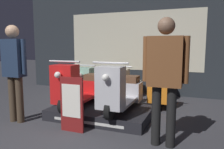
% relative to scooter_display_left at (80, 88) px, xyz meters
% --- Properties ---
extents(ground_plane, '(30.00, 30.00, 0.00)m').
position_rel_scooter_display_left_xyz_m(ground_plane, '(0.35, -1.29, -0.58)').
color(ground_plane, '#38383D').
extents(shop_wall_back, '(7.24, 0.09, 3.20)m').
position_rel_scooter_display_left_xyz_m(shop_wall_back, '(0.35, 2.56, 1.02)').
color(shop_wall_back, '#23282D').
rests_on(shop_wall_back, ground_plane).
extents(display_platform, '(1.93, 1.16, 0.20)m').
position_rel_scooter_display_left_xyz_m(display_platform, '(0.43, 0.05, -0.48)').
color(display_platform, black).
rests_on(display_platform, ground_plane).
extents(scooter_display_left, '(0.62, 1.59, 0.96)m').
position_rel_scooter_display_left_xyz_m(scooter_display_left, '(0.00, 0.00, 0.00)').
color(scooter_display_left, black).
rests_on(scooter_display_left, display_platform).
extents(scooter_display_right, '(0.62, 1.59, 0.96)m').
position_rel_scooter_display_left_xyz_m(scooter_display_right, '(0.87, 0.00, 0.00)').
color(scooter_display_right, black).
rests_on(scooter_display_right, display_platform).
extents(scooter_backrow_0, '(0.62, 1.59, 0.96)m').
position_rel_scooter_display_left_xyz_m(scooter_backrow_0, '(-0.42, 1.46, -0.20)').
color(scooter_backrow_0, black).
rests_on(scooter_backrow_0, ground_plane).
extents(scooter_backrow_1, '(0.62, 1.59, 0.96)m').
position_rel_scooter_display_left_xyz_m(scooter_backrow_1, '(0.49, 1.46, -0.20)').
color(scooter_backrow_1, black).
rests_on(scooter_backrow_1, ground_plane).
extents(scooter_backrow_2, '(0.62, 1.59, 0.96)m').
position_rel_scooter_display_left_xyz_m(scooter_backrow_2, '(1.40, 1.46, -0.20)').
color(scooter_backrow_2, black).
rests_on(scooter_backrow_2, ground_plane).
extents(person_left_browsing, '(0.55, 0.23, 1.78)m').
position_rel_scooter_display_left_xyz_m(person_left_browsing, '(-0.93, -0.74, 0.46)').
color(person_left_browsing, '#473828').
rests_on(person_left_browsing, ground_plane).
extents(person_right_browsing, '(0.62, 0.26, 1.79)m').
position_rel_scooter_display_left_xyz_m(person_right_browsing, '(1.76, -0.74, 0.50)').
color(person_right_browsing, black).
rests_on(person_right_browsing, ground_plane).
extents(price_sign_board, '(0.41, 0.04, 0.91)m').
position_rel_scooter_display_left_xyz_m(price_sign_board, '(0.29, -0.77, -0.12)').
color(price_sign_board, maroon).
rests_on(price_sign_board, ground_plane).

